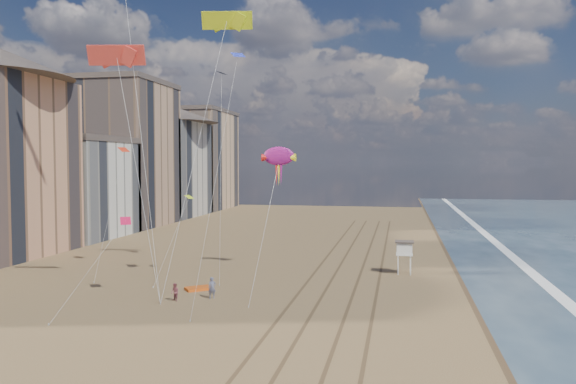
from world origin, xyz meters
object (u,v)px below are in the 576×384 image
object	(u,v)px
grounded_kite	(198,288)
kite_flyer_b	(175,292)
lifeguard_stand	(404,249)
show_kite	(279,156)
kite_flyer_a	(212,288)

from	to	relation	value
grounded_kite	kite_flyer_b	world-z (taller)	kite_flyer_b
grounded_kite	lifeguard_stand	bearing A→B (deg)	-6.84
lifeguard_stand	grounded_kite	bearing A→B (deg)	-148.71
kite_flyer_b	grounded_kite	bearing A→B (deg)	115.00
show_kite	lifeguard_stand	bearing A→B (deg)	5.37
show_kite	kite_flyer_a	bearing A→B (deg)	-103.40
show_kite	kite_flyer_a	distance (m)	18.87
lifeguard_stand	show_kite	world-z (taller)	show_kite
grounded_kite	show_kite	bearing A→B (deg)	23.67
grounded_kite	kite_flyer_b	bearing A→B (deg)	-133.73
grounded_kite	kite_flyer_b	size ratio (longest dim) A/B	1.48
lifeguard_stand	grounded_kite	distance (m)	23.64
kite_flyer_a	kite_flyer_b	size ratio (longest dim) A/B	1.21
lifeguard_stand	kite_flyer_a	distance (m)	23.33
lifeguard_stand	kite_flyer_b	size ratio (longest dim) A/B	2.28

